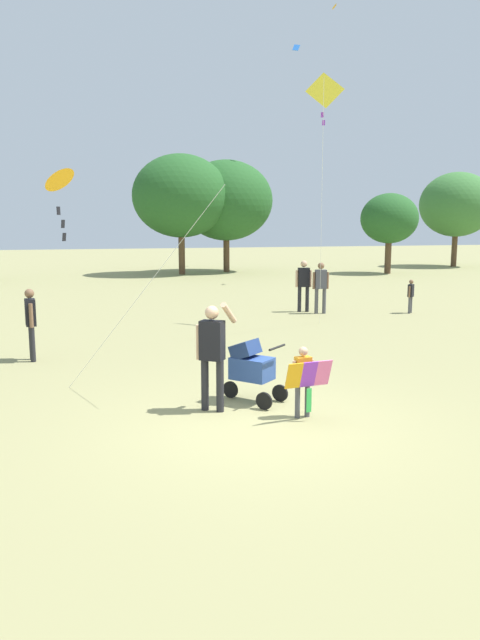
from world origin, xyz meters
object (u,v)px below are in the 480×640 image
Objects in this scene: kite_adult_black at (61,183)px; person_couple_left at (304,282)px; stroller at (251,365)px; person_red_shirt at (321,284)px; person_adult_flyer at (212,348)px; child_with_butterfly_kite at (304,376)px; kite_orange_delta at (324,97)px; person_sitting_far at (31,319)px; person_back_turned at (411,293)px.

person_couple_left is (7.24, 7.51, -2.56)m from kite_adult_black.
stroller is 0.27× the size of kite_adult_black.
person_red_shirt reaches higher than stroller.
person_adult_flyer reaches higher than person_red_shirt.
person_couple_left is (-0.39, 0.49, 0.02)m from person_red_shirt.
person_couple_left is at bearing 69.25° from child_with_butterfly_kite.
kite_orange_delta is 9.76m from person_sitting_far.
child_with_butterfly_kite reaches higher than stroller.
kite_orange_delta reaches higher than stroller.
stroller is 0.67× the size of person_sitting_far.
kite_orange_delta is (3.46, 7.78, 5.62)m from child_with_butterfly_kite.
kite_adult_black is 9.02m from kite_orange_delta.
person_sitting_far is at bearing -151.29° from person_red_shirt.
stroller is at bearing -115.60° from person_couple_left.
person_couple_left is (0.38, 2.33, -5.27)m from kite_orange_delta.
person_adult_flyer is at bearing -123.50° from kite_orange_delta.
child_with_butterfly_kite is at bearing -37.29° from kite_adult_black.
person_red_shirt reaches higher than child_with_butterfly_kite.
person_back_turned is at bearing 31.22° from kite_adult_black.
person_sitting_far is at bearing 124.62° from person_adult_flyer.
child_with_butterfly_kite is 1.05× the size of stroller.
person_back_turned reaches higher than child_with_butterfly_kite.
kite_orange_delta is 5.77m from person_couple_left.
person_red_shirt is 0.98× the size of person_couple_left.
person_red_shirt is (7.63, 7.02, -2.59)m from kite_adult_black.
person_adult_flyer is at bearing -156.32° from stroller.
kite_orange_delta reaches higher than child_with_butterfly_kite.
stroller is at bearing 23.68° from person_adult_flyer.
kite_orange_delta is at bearing 37.09° from kite_adult_black.
stroller is at bearing -120.46° from kite_orange_delta.
kite_adult_black reaches higher than person_back_turned.
kite_orange_delta is 5.66m from person_red_shirt.
person_adult_flyer is (-1.24, 0.69, 0.35)m from child_with_butterfly_kite.
person_adult_flyer is 1.59× the size of person_back_turned.
person_red_shirt is at bearing 28.71° from person_sitting_far.
child_with_butterfly_kite is 1.46m from person_adult_flyer.
stroller is 4.41m from kite_adult_black.
stroller is 0.62× the size of person_couple_left.
kite_orange_delta is (6.86, 5.19, 2.71)m from kite_adult_black.
person_couple_left is (4.37, 9.11, 0.38)m from stroller.
kite_adult_black is 2.49× the size of person_sitting_far.
person_back_turned is (8.30, 8.25, -0.35)m from person_adult_flyer.
person_adult_flyer is 0.25× the size of kite_orange_delta.
person_back_turned is (7.06, 8.94, -0.00)m from child_with_butterfly_kite.
child_with_butterfly_kite is at bearing -113.94° from kite_orange_delta.
person_back_turned is at bearing -19.95° from person_couple_left.
kite_orange_delta is at bearing -162.23° from person_back_turned.
kite_orange_delta is at bearing 66.06° from child_with_butterfly_kite.
person_adult_flyer is 0.86m from stroller.
stroller is 5.44m from person_sitting_far.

